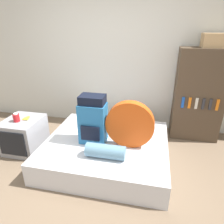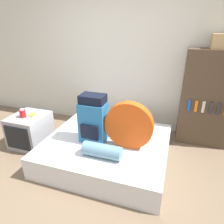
{
  "view_description": "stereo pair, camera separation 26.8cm",
  "coord_description": "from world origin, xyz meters",
  "views": [
    {
      "loc": [
        0.77,
        -1.74,
        1.85
      ],
      "look_at": [
        0.26,
        0.67,
        0.77
      ],
      "focal_mm": 32.0,
      "sensor_mm": 36.0,
      "label": 1
    },
    {
      "loc": [
        1.03,
        -1.67,
        1.85
      ],
      "look_at": [
        0.26,
        0.67,
        0.77
      ],
      "focal_mm": 32.0,
      "sensor_mm": 36.0,
      "label": 2
    }
  ],
  "objects": [
    {
      "name": "ground_plane",
      "position": [
        0.0,
        0.0,
        0.0
      ],
      "size": [
        16.0,
        16.0,
        0.0
      ],
      "primitive_type": "plane",
      "color": "brown"
    },
    {
      "name": "wall_back",
      "position": [
        0.0,
        1.88,
        1.3
      ],
      "size": [
        8.0,
        0.05,
        2.6
      ],
      "color": "silver",
      "rests_on": "ground_plane"
    },
    {
      "name": "bed",
      "position": [
        0.18,
        0.67,
        0.16
      ],
      "size": [
        1.72,
        1.54,
        0.32
      ],
      "color": "silver",
      "rests_on": "ground_plane"
    },
    {
      "name": "backpack",
      "position": [
        0.0,
        0.61,
        0.65
      ],
      "size": [
        0.36,
        0.28,
        0.68
      ],
      "color": "#23669E",
      "rests_on": "bed"
    },
    {
      "name": "tent_bag",
      "position": [
        0.51,
        0.6,
        0.64
      ],
      "size": [
        0.64,
        0.12,
        0.64
      ],
      "color": "#D14C14",
      "rests_on": "bed"
    },
    {
      "name": "sleeping_roll",
      "position": [
        0.26,
        0.27,
        0.41
      ],
      "size": [
        0.5,
        0.18,
        0.18
      ],
      "color": "#5B849E",
      "rests_on": "bed"
    },
    {
      "name": "television",
      "position": [
        -1.15,
        0.64,
        0.26
      ],
      "size": [
        0.53,
        0.6,
        0.52
      ],
      "color": "#939399",
      "rests_on": "ground_plane"
    },
    {
      "name": "canister",
      "position": [
        -1.18,
        0.58,
        0.59
      ],
      "size": [
        0.09,
        0.09,
        0.13
      ],
      "color": "#B2191E",
      "rests_on": "television"
    },
    {
      "name": "banana_bunch",
      "position": [
        -1.09,
        0.69,
        0.54
      ],
      "size": [
        0.11,
        0.14,
        0.03
      ],
      "color": "yellow",
      "rests_on": "television"
    },
    {
      "name": "bookshelf",
      "position": [
        1.52,
        1.64,
        0.77
      ],
      "size": [
        0.78,
        0.38,
        1.53
      ],
      "color": "#473828",
      "rests_on": "ground_plane"
    }
  ]
}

